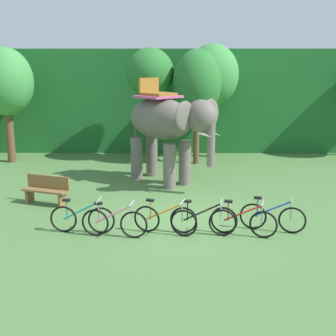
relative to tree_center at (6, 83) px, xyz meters
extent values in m
plane|color=#4C753D|center=(7.48, -7.59, -3.48)|extent=(80.00, 80.00, 0.00)
cube|color=#1E6028|center=(7.48, 5.00, -1.00)|extent=(36.00, 6.00, 4.95)
cylinder|color=brown|center=(0.00, 0.00, -2.37)|extent=(0.35, 0.35, 2.21)
ellipsoid|color=#3D8E42|center=(0.00, 0.00, 0.04)|extent=(2.35, 2.35, 2.91)
cylinder|color=brown|center=(6.19, 0.25, -2.01)|extent=(0.22, 0.22, 2.94)
ellipsoid|color=#28702D|center=(6.19, 0.25, 0.42)|extent=(2.07, 2.07, 2.12)
cylinder|color=brown|center=(8.20, -0.24, -2.38)|extent=(0.26, 0.26, 2.20)
ellipsoid|color=#28702D|center=(8.20, -0.24, -0.01)|extent=(2.07, 2.07, 2.83)
cylinder|color=brown|center=(8.98, 1.20, -2.21)|extent=(0.29, 0.29, 2.53)
ellipsoid|color=#3D8E42|center=(8.98, 1.20, 0.30)|extent=(2.36, 2.36, 2.77)
ellipsoid|color=#665E56|center=(6.70, -3.30, -1.13)|extent=(3.02, 3.06, 1.50)
cylinder|color=#665E56|center=(7.60, -3.68, -2.68)|extent=(0.44, 0.44, 1.60)
cylinder|color=#665E56|center=(7.04, -4.22, -2.68)|extent=(0.44, 0.44, 1.60)
cylinder|color=#665E56|center=(6.35, -2.39, -2.68)|extent=(0.44, 0.44, 1.60)
cylinder|color=#665E56|center=(5.80, -2.92, -2.68)|extent=(0.44, 0.44, 1.60)
ellipsoid|color=#665E56|center=(8.08, -4.75, -0.88)|extent=(1.48, 1.49, 1.10)
ellipsoid|color=#665E56|center=(8.43, -4.21, -0.83)|extent=(0.72, 0.70, 0.96)
ellipsoid|color=#665E56|center=(7.53, -5.07, -0.83)|extent=(0.72, 0.70, 0.96)
cylinder|color=#665E56|center=(8.39, -5.07, -1.78)|extent=(0.26, 0.26, 1.40)
cone|color=beige|center=(8.52, -4.88, -1.43)|extent=(0.48, 0.49, 0.21)
cone|color=beige|center=(8.20, -5.19, -1.43)|extent=(0.48, 0.49, 0.21)
cube|color=#BF4C8C|center=(6.63, -3.23, -0.35)|extent=(1.86, 1.86, 0.08)
cube|color=olive|center=(6.63, -3.23, -0.26)|extent=(1.41, 1.42, 0.10)
cube|color=olive|center=(6.28, -2.87, 0.02)|extent=(0.72, 0.70, 0.56)
cylinder|color=#665E56|center=(5.71, -2.28, -1.58)|extent=(0.08, 0.08, 0.90)
torus|color=black|center=(4.30, -8.36, -3.12)|extent=(0.71, 0.11, 0.71)
torus|color=black|center=(5.30, -8.44, -3.12)|extent=(0.71, 0.11, 0.71)
cylinder|color=teal|center=(4.78, -8.40, -2.87)|extent=(0.97, 0.12, 0.54)
cylinder|color=teal|center=(4.40, -8.37, -2.86)|extent=(0.03, 0.03, 0.52)
cube|color=black|center=(4.40, -8.37, -2.60)|extent=(0.21, 0.12, 0.06)
cylinder|color=#9E9EA3|center=(5.25, -8.44, -2.84)|extent=(0.03, 0.03, 0.55)
cylinder|color=#9E9EA3|center=(5.25, -8.44, -2.57)|extent=(0.07, 0.52, 0.03)
torus|color=black|center=(5.17, -8.61, -3.12)|extent=(0.71, 0.15, 0.71)
torus|color=black|center=(6.16, -8.76, -3.12)|extent=(0.71, 0.15, 0.71)
cylinder|color=pink|center=(5.64, -8.68, -2.87)|extent=(0.97, 0.18, 0.54)
cylinder|color=pink|center=(5.27, -8.63, -2.86)|extent=(0.03, 0.03, 0.52)
cube|color=black|center=(5.27, -8.63, -2.60)|extent=(0.21, 0.13, 0.06)
cylinder|color=#9E9EA3|center=(6.11, -8.75, -2.84)|extent=(0.03, 0.03, 0.55)
cylinder|color=#9E9EA3|center=(6.11, -8.75, -2.57)|extent=(0.11, 0.52, 0.03)
torus|color=black|center=(6.46, -8.33, -3.12)|extent=(0.69, 0.26, 0.71)
torus|color=black|center=(7.42, -8.63, -3.12)|extent=(0.69, 0.26, 0.71)
cylinder|color=orange|center=(6.92, -8.47, -2.87)|extent=(0.94, 0.33, 0.54)
cylinder|color=orange|center=(6.56, -8.36, -2.86)|extent=(0.03, 0.03, 0.52)
cube|color=black|center=(6.56, -8.36, -2.60)|extent=(0.22, 0.16, 0.06)
cylinder|color=#9E9EA3|center=(7.37, -8.61, -2.84)|extent=(0.03, 0.03, 0.55)
cylinder|color=#9E9EA3|center=(7.37, -8.61, -2.57)|extent=(0.19, 0.51, 0.03)
torus|color=black|center=(7.42, -8.42, -3.12)|extent=(0.71, 0.17, 0.71)
torus|color=black|center=(8.40, -8.59, -3.12)|extent=(0.71, 0.17, 0.71)
cylinder|color=black|center=(7.88, -8.50, -2.87)|extent=(0.96, 0.21, 0.54)
cylinder|color=black|center=(7.51, -8.44, -2.86)|extent=(0.03, 0.03, 0.52)
cube|color=black|center=(7.51, -8.44, -2.60)|extent=(0.21, 0.13, 0.06)
cylinder|color=#9E9EA3|center=(8.35, -8.58, -2.84)|extent=(0.03, 0.03, 0.55)
cylinder|color=#9E9EA3|center=(8.35, -8.58, -2.57)|extent=(0.12, 0.52, 0.03)
torus|color=black|center=(8.46, -8.41, -3.12)|extent=(0.69, 0.27, 0.71)
torus|color=black|center=(9.41, -8.72, -3.12)|extent=(0.69, 0.27, 0.71)
cylinder|color=red|center=(8.91, -8.56, -2.87)|extent=(0.94, 0.34, 0.54)
cylinder|color=red|center=(8.55, -8.45, -2.86)|extent=(0.03, 0.03, 0.52)
cube|color=black|center=(8.55, -8.45, -2.60)|extent=(0.22, 0.16, 0.06)
cylinder|color=#9E9EA3|center=(9.36, -8.71, -2.84)|extent=(0.03, 0.03, 0.55)
cylinder|color=#9E9EA3|center=(9.36, -8.71, -2.57)|extent=(0.19, 0.50, 0.03)
torus|color=black|center=(9.26, -8.11, -3.12)|extent=(0.69, 0.26, 0.71)
torus|color=black|center=(10.22, -8.41, -3.12)|extent=(0.69, 0.26, 0.71)
cylinder|color=blue|center=(9.72, -8.26, -2.87)|extent=(0.94, 0.33, 0.54)
cylinder|color=blue|center=(9.36, -8.14, -2.86)|extent=(0.03, 0.03, 0.52)
cube|color=black|center=(9.36, -8.14, -2.60)|extent=(0.22, 0.16, 0.06)
cylinder|color=#9E9EA3|center=(10.17, -8.40, -2.84)|extent=(0.03, 0.03, 0.55)
cylinder|color=#9E9EA3|center=(10.17, -8.40, -2.57)|extent=(0.19, 0.51, 0.03)
cube|color=brown|center=(3.19, -6.06, -3.03)|extent=(1.55, 0.88, 0.06)
cube|color=brown|center=(3.25, -5.89, -2.79)|extent=(1.43, 0.56, 0.40)
cube|color=brown|center=(3.76, -6.26, -3.25)|extent=(0.20, 0.37, 0.45)
cube|color=brown|center=(2.63, -5.86, -3.25)|extent=(0.20, 0.37, 0.45)
camera|label=1|loc=(7.08, -19.11, 0.82)|focal=46.98mm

